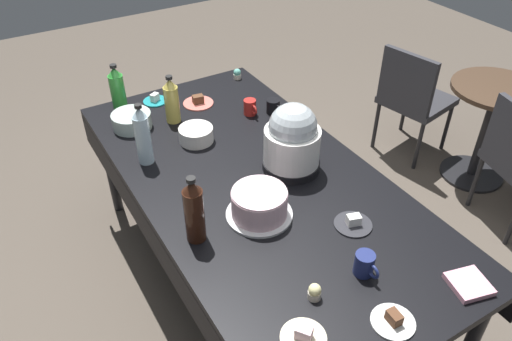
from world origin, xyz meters
TOP-DOWN VIEW (x-y plane):
  - ground at (0.00, 0.00)m, footprint 9.00×9.00m
  - potluck_table at (0.00, 0.00)m, footprint 2.20×1.10m
  - frosted_layer_cake at (0.23, -0.12)m, footprint 0.30×0.30m
  - slow_cooker at (0.01, 0.19)m, footprint 0.28×0.28m
  - glass_salad_bowl at (-0.76, -0.35)m, footprint 0.22×0.22m
  - ceramic_snack_bowl at (-0.45, -0.10)m, footprint 0.18×0.18m
  - dessert_plate_coral at (-0.80, 0.08)m, footprint 0.18×0.18m
  - dessert_plate_white at (0.95, -0.01)m, footprint 0.16×0.16m
  - dessert_plate_teal at (-0.96, -0.13)m, footprint 0.14×0.14m
  - dessert_plate_charcoal at (0.49, 0.19)m, footprint 0.17×0.17m
  - dessert_plate_cream at (0.84, -0.32)m, footprint 0.16×0.16m
  - cupcake_mint at (0.72, -0.18)m, footprint 0.05×0.05m
  - cupcake_lemon at (-0.97, 0.44)m, footprint 0.05×0.05m
  - soda_bottle_ginger_ale at (-0.70, -0.13)m, footprint 0.08×0.08m
  - soda_bottle_cola at (0.21, -0.42)m, footprint 0.08×0.08m
  - soda_bottle_water at (-0.41, -0.40)m, footprint 0.08×0.08m
  - soda_bottle_lime_soda at (-1.01, -0.33)m, footprint 0.09×0.09m
  - coffee_mug_navy at (0.72, 0.05)m, footprint 0.12×0.08m
  - coffee_mug_black at (-0.48, 0.41)m, footprint 0.12×0.08m
  - coffee_mug_red at (-0.54, 0.28)m, footprint 0.11×0.07m
  - paper_napkin_stack at (0.98, 0.35)m, footprint 0.17×0.17m
  - maroon_chair_left at (-0.54, 1.65)m, footprint 0.52×0.52m
  - round_cafe_table at (-0.05, 1.87)m, footprint 0.60×0.60m

SIDE VIEW (x-z plane):
  - ground at x=0.00m, z-range 0.00..0.00m
  - maroon_chair_left at x=-0.54m, z-range 0.07..0.92m
  - round_cafe_table at x=-0.05m, z-range 0.14..0.86m
  - potluck_table at x=0.00m, z-range 0.31..1.06m
  - paper_napkin_stack at x=0.98m, z-range 0.75..0.77m
  - dessert_plate_white at x=0.95m, z-range 0.74..0.79m
  - dessert_plate_teal at x=-0.96m, z-range 0.74..0.79m
  - dessert_plate_charcoal at x=0.49m, z-range 0.74..0.79m
  - dessert_plate_coral at x=-0.80m, z-range 0.74..0.79m
  - dessert_plate_cream at x=0.84m, z-range 0.74..0.79m
  - cupcake_mint at x=0.72m, z-range 0.75..0.82m
  - cupcake_lemon at x=-0.97m, z-range 0.75..0.82m
  - ceramic_snack_bowl at x=-0.45m, z-range 0.75..0.83m
  - coffee_mug_black at x=-0.48m, z-range 0.75..0.83m
  - glass_salad_bowl at x=-0.76m, z-range 0.75..0.83m
  - coffee_mug_red at x=-0.54m, z-range 0.75..0.84m
  - coffee_mug_navy at x=0.72m, z-range 0.75..0.85m
  - frosted_layer_cake at x=0.23m, z-range 0.75..0.88m
  - soda_bottle_lime_soda at x=-1.01m, z-range 0.74..1.01m
  - soda_bottle_ginger_ale at x=-0.70m, z-range 0.74..1.02m
  - soda_bottle_cola at x=0.21m, z-range 0.74..1.06m
  - soda_bottle_water at x=-0.41m, z-range 0.74..1.07m
  - slow_cooker at x=0.01m, z-range 0.74..1.09m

